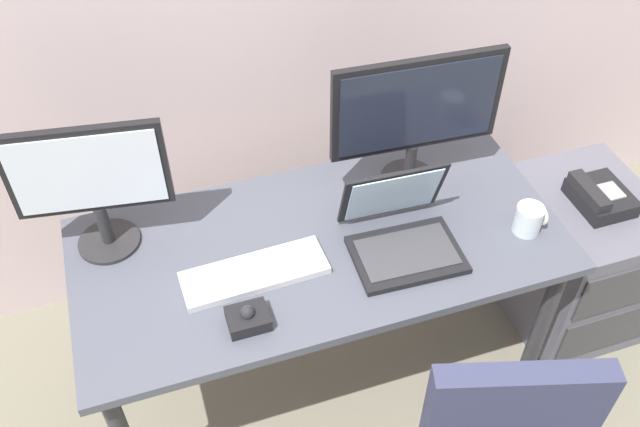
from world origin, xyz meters
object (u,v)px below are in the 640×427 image
laptop (401,232)px  trackball_mouse (248,318)px  monitor_main (417,113)px  file_cabinet (574,257)px  desk_phone (599,196)px  keyboard (255,272)px  coffee_mug (529,219)px  monitor_side (90,181)px

laptop → trackball_mouse: (-0.49, -0.14, -0.03)m
monitor_main → trackball_mouse: monitor_main is taller
file_cabinet → desk_phone: size_ratio=2.90×
keyboard → trackball_mouse: bearing=-110.2°
monitor_main → coffee_mug: 0.46m
monitor_main → coffee_mug: monitor_main is taller
file_cabinet → coffee_mug: size_ratio=6.28×
monitor_main → trackball_mouse: (-0.63, -0.39, -0.24)m
laptop → desk_phone: bearing=4.9°
trackball_mouse → coffee_mug: size_ratio=1.19×
monitor_main → trackball_mouse: bearing=-148.3°
monitor_main → coffee_mug: (0.24, -0.32, -0.22)m
keyboard → coffee_mug: bearing=-5.8°
trackball_mouse → desk_phone: bearing=9.2°
monitor_main → trackball_mouse: 0.78m
trackball_mouse → keyboard: bearing=69.8°
file_cabinet → desk_phone: bearing=-116.8°
file_cabinet → trackball_mouse: bearing=-170.2°
coffee_mug → monitor_main: bearing=127.7°
file_cabinet → monitor_main: size_ratio=1.10×
monitor_side → coffee_mug: size_ratio=4.60×
desk_phone → monitor_main: 0.74m
keyboard → trackball_mouse: trackball_mouse is taller
monitor_main → monitor_side: bearing=178.8°
keyboard → laptop: 0.44m
keyboard → trackball_mouse: size_ratio=3.77×
file_cabinet → keyboard: size_ratio=1.40×
monitor_main → keyboard: size_ratio=1.27×
desk_phone → keyboard: 1.20m
desk_phone → coffee_mug: 0.42m
monitor_main → monitor_side: (-0.95, 0.02, -0.02)m
file_cabinet → monitor_main: 0.94m
laptop → trackball_mouse: 0.51m
keyboard → laptop: bearing=-2.5°
desk_phone → monitor_main: (-0.62, 0.19, 0.36)m
monitor_side → trackball_mouse: size_ratio=3.86×
monitor_side → keyboard: bearing=-34.2°
monitor_main → keyboard: (-0.57, -0.23, -0.25)m
monitor_main → monitor_side: monitor_main is taller
coffee_mug → trackball_mouse: bearing=-175.3°
desk_phone → monitor_main: monitor_main is taller
monitor_side → laptop: (0.81, -0.27, -0.19)m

